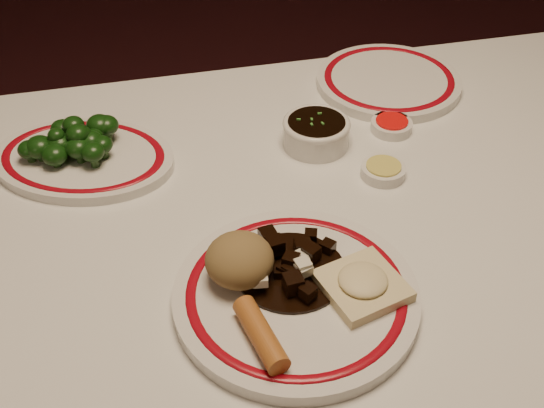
% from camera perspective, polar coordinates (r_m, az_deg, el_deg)
% --- Properties ---
extents(dining_table, '(1.20, 0.90, 0.75)m').
position_cam_1_polar(dining_table, '(0.95, 4.07, -6.42)').
color(dining_table, white).
rests_on(dining_table, ground).
extents(main_plate, '(0.30, 0.30, 0.02)m').
position_cam_1_polar(main_plate, '(0.79, 2.02, -7.65)').
color(main_plate, silver).
rests_on(main_plate, dining_table).
extents(rice_mound, '(0.08, 0.08, 0.06)m').
position_cam_1_polar(rice_mound, '(0.78, -2.73, -4.70)').
color(rice_mound, olive).
rests_on(rice_mound, main_plate).
extents(spring_roll, '(0.04, 0.10, 0.03)m').
position_cam_1_polar(spring_roll, '(0.73, -0.95, -10.84)').
color(spring_roll, '#B46A2C').
rests_on(spring_roll, main_plate).
extents(fried_wonton, '(0.11, 0.11, 0.02)m').
position_cam_1_polar(fried_wonton, '(0.79, 7.58, -6.64)').
color(fried_wonton, beige).
rests_on(fried_wonton, main_plate).
extents(stirfry_heap, '(0.13, 0.13, 0.03)m').
position_cam_1_polar(stirfry_heap, '(0.80, 1.43, -5.13)').
color(stirfry_heap, black).
rests_on(stirfry_heap, main_plate).
extents(broccoli_plate, '(0.32, 0.30, 0.02)m').
position_cam_1_polar(broccoli_plate, '(1.03, -15.48, 3.70)').
color(broccoli_plate, silver).
rests_on(broccoli_plate, dining_table).
extents(broccoli_pile, '(0.14, 0.10, 0.05)m').
position_cam_1_polar(broccoli_pile, '(1.02, -16.13, 5.18)').
color(broccoli_pile, '#23471C').
rests_on(broccoli_pile, broccoli_plate).
extents(soy_bowl, '(0.10, 0.10, 0.04)m').
position_cam_1_polar(soy_bowl, '(1.03, 3.71, 5.92)').
color(soy_bowl, silver).
rests_on(soy_bowl, dining_table).
extents(sweet_sour_dish, '(0.06, 0.06, 0.02)m').
position_cam_1_polar(sweet_sour_dish, '(1.08, 9.96, 6.48)').
color(sweet_sour_dish, silver).
rests_on(sweet_sour_dish, dining_table).
extents(mustard_dish, '(0.06, 0.06, 0.02)m').
position_cam_1_polar(mustard_dish, '(0.98, 9.28, 2.78)').
color(mustard_dish, silver).
rests_on(mustard_dish, dining_table).
extents(far_plate, '(0.32, 0.32, 0.02)m').
position_cam_1_polar(far_plate, '(1.20, 9.73, 10.12)').
color(far_plate, silver).
rests_on(far_plate, dining_table).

